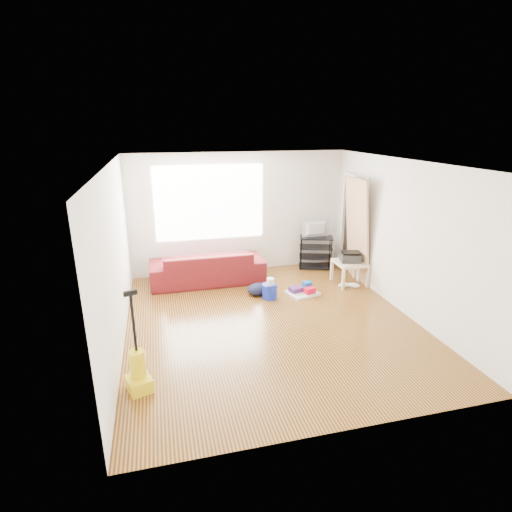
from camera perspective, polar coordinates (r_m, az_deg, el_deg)
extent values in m
cube|color=#441E0A|center=(6.51, 2.14, -9.33)|extent=(4.50, 5.00, 0.01)
cube|color=white|center=(5.79, 2.44, 13.15)|extent=(4.50, 5.00, 0.01)
cube|color=white|center=(8.39, -2.49, 6.13)|extent=(4.50, 0.01, 2.50)
cube|color=white|center=(3.87, 12.74, -9.43)|extent=(4.50, 0.01, 2.50)
cube|color=white|center=(5.84, -19.43, -0.40)|extent=(0.01, 5.00, 2.50)
cube|color=white|center=(6.98, 20.33, 2.47)|extent=(0.01, 5.00, 2.50)
cube|color=white|center=(8.22, -6.62, 7.55)|extent=(2.20, 0.01, 1.50)
cube|color=white|center=(8.05, 15.03, 3.15)|extent=(0.06, 0.08, 2.00)
cube|color=white|center=(8.82, 12.26, 4.67)|extent=(0.06, 0.08, 2.00)
cube|color=white|center=(8.24, 14.13, 10.96)|extent=(0.06, 0.98, 0.08)
cube|color=black|center=(8.45, 13.79, 3.96)|extent=(0.01, 0.86, 1.98)
imported|color=#501017|center=(8.12, -6.87, -3.66)|extent=(2.23, 0.87, 0.65)
cube|color=black|center=(8.93, 8.41, -1.43)|extent=(0.79, 0.60, 0.03)
cube|color=black|center=(8.86, 8.48, -0.10)|extent=(0.79, 0.60, 0.03)
cube|color=black|center=(8.79, 8.55, 1.26)|extent=(0.79, 0.60, 0.03)
cube|color=black|center=(8.73, 8.61, 2.64)|extent=(0.79, 0.60, 0.03)
cylinder|color=black|center=(8.65, 6.46, 0.24)|extent=(0.02, 0.02, 0.70)
cylinder|color=black|center=(8.97, 6.41, 0.91)|extent=(0.02, 0.02, 0.70)
cylinder|color=black|center=(8.70, 10.68, 0.13)|extent=(0.02, 0.02, 0.70)
cylinder|color=black|center=(9.02, 10.47, 0.80)|extent=(0.02, 0.02, 0.70)
imported|color=black|center=(8.68, 8.67, 3.83)|extent=(0.60, 0.08, 0.35)
cube|color=beige|center=(8.03, 13.31, -0.94)|extent=(0.57, 0.57, 0.05)
cube|color=beige|center=(7.78, 12.36, -3.32)|extent=(0.05, 0.05, 0.41)
cube|color=beige|center=(8.21, 10.78, -2.05)|extent=(0.05, 0.05, 0.41)
cube|color=beige|center=(8.02, 15.66, -2.93)|extent=(0.05, 0.05, 0.41)
cube|color=beige|center=(8.44, 13.95, -1.72)|extent=(0.05, 0.05, 0.41)
cube|color=#252525|center=(8.00, 13.36, -0.22)|extent=(0.44, 0.37, 0.16)
cube|color=black|center=(7.97, 13.41, 0.46)|extent=(0.39, 0.33, 0.04)
cylinder|color=#1428BE|center=(7.33, 1.95, -6.01)|extent=(0.28, 0.28, 0.27)
cylinder|color=white|center=(7.24, 2.06, -4.65)|extent=(0.13, 0.13, 0.12)
cube|color=silver|center=(7.53, 6.65, -5.27)|extent=(0.63, 0.56, 0.04)
cube|color=red|center=(7.47, 7.68, -4.90)|extent=(0.22, 0.18, 0.11)
cube|color=#492266|center=(7.52, 5.75, -4.75)|extent=(0.27, 0.23, 0.09)
cube|color=#144CA0|center=(7.63, 7.31, -4.19)|extent=(0.18, 0.17, 0.15)
ellipsoid|color=#181836|center=(7.47, 0.22, -5.53)|extent=(0.42, 0.35, 0.22)
ellipsoid|color=white|center=(7.95, 12.42, -4.08)|extent=(0.25, 0.14, 0.10)
ellipsoid|color=white|center=(7.98, 13.74, -4.09)|extent=(0.26, 0.20, 0.10)
cube|color=yellow|center=(5.17, -16.32, -17.11)|extent=(0.35, 0.37, 0.17)
cylinder|color=yellow|center=(5.08, -16.56, -14.52)|extent=(0.19, 0.19, 0.33)
cylinder|color=black|center=(4.85, -17.11, -9.19)|extent=(0.03, 0.03, 0.70)
cube|color=black|center=(4.69, -17.54, -5.07)|extent=(0.15, 0.08, 0.06)
cube|color=tan|center=(8.39, 13.71, -3.32)|extent=(0.26, 0.83, 2.06)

